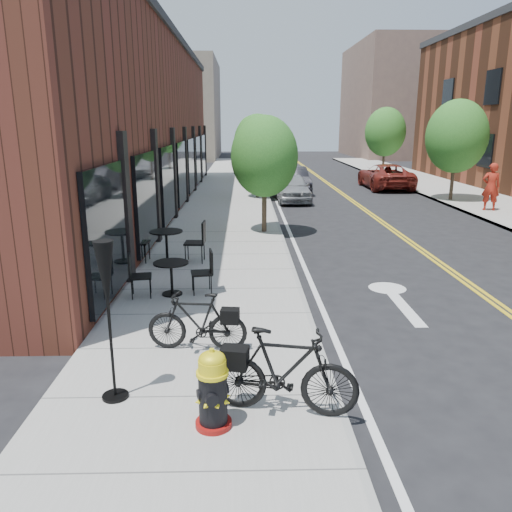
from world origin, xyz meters
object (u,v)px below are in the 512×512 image
object	(u,v)px
bicycle_right	(284,372)
bistro_set_c	(167,242)
fire_hydrant	(213,390)
patio_umbrella	(107,288)
parked_car_a	(291,187)
pedestrian	(491,187)
parked_car_c	(273,167)
bicycle_left	(197,322)
bistro_set_b	(171,273)
parked_car_b	(293,180)
parked_car_far	(385,176)

from	to	relation	value
bicycle_right	bistro_set_c	world-z (taller)	bicycle_right
fire_hydrant	bistro_set_c	world-z (taller)	bistro_set_c
bistro_set_c	patio_umbrella	distance (m)	6.84
bistro_set_c	patio_umbrella	bearing A→B (deg)	-84.29
parked_car_a	pedestrian	xyz separation A→B (m)	(7.97, -3.47, 0.43)
bistro_set_c	parked_car_c	bearing A→B (deg)	83.14
bicycle_left	pedestrian	bearing A→B (deg)	146.06
bistro_set_b	pedestrian	bearing A→B (deg)	31.76
parked_car_b	pedestrian	xyz separation A→B (m)	(7.57, -6.75, 0.43)
fire_hydrant	bicycle_right	xyz separation A→B (m)	(0.86, 0.28, 0.08)
parked_car_c	bicycle_left	bearing A→B (deg)	-88.45
bistro_set_b	parked_car_far	distance (m)	20.92
bicycle_left	parked_car_a	bearing A→B (deg)	175.78
parked_car_a	parked_car_far	xyz separation A→B (m)	(5.85, 4.73, 0.04)
parked_car_a	parked_car_b	bearing A→B (deg)	80.66
bistro_set_c	pedestrian	size ratio (longest dim) A/B	1.02
bicycle_right	bistro_set_c	size ratio (longest dim) A/B	0.93
patio_umbrella	fire_hydrant	bearing A→B (deg)	-26.84
bistro_set_b	parked_car_b	xyz separation A→B (m)	(4.24, 17.10, 0.09)
bistro_set_c	patio_umbrella	world-z (taller)	patio_umbrella
fire_hydrant	parked_car_c	distance (m)	30.76
patio_umbrella	parked_car_far	world-z (taller)	patio_umbrella
parked_car_c	parked_car_a	bearing A→B (deg)	-81.75
fire_hydrant	bicycle_right	bearing A→B (deg)	-1.95
patio_umbrella	parked_car_a	world-z (taller)	patio_umbrella
bicycle_left	patio_umbrella	world-z (taller)	patio_umbrella
bistro_set_b	parked_car_b	bearing A→B (deg)	66.62
bicycle_left	parked_car_a	xyz separation A→B (m)	(3.06, 16.52, 0.07)
fire_hydrant	parked_car_a	distance (m)	18.82
fire_hydrant	parked_car_b	bearing A→B (deg)	62.24
parked_car_a	bistro_set_b	bearing A→B (deg)	-107.94
bistro_set_b	parked_car_a	xyz separation A→B (m)	(3.84, 13.82, 0.08)
bicycle_right	pedestrian	distance (m)	17.82
patio_umbrella	parked_car_a	bearing A→B (deg)	77.34
bicycle_left	patio_umbrella	distance (m)	2.03
fire_hydrant	patio_umbrella	size ratio (longest dim) A/B	0.47
bistro_set_c	parked_car_far	distance (m)	18.89
parked_car_a	pedestrian	distance (m)	8.70
parked_car_b	parked_car_c	distance (m)	8.77
pedestrian	bicycle_left	bearing A→B (deg)	64.45
parked_car_a	parked_car_c	distance (m)	12.04
fire_hydrant	bistro_set_c	bearing A→B (deg)	82.72
bicycle_right	bistro_set_b	distance (m)	4.97
parked_car_a	parked_car_b	world-z (taller)	parked_car_b
bistro_set_b	fire_hydrant	bearing A→B (deg)	-85.94
bicycle_right	parked_car_far	xyz separation A→B (m)	(7.67, 23.08, 0.02)
bicycle_right	parked_car_a	distance (m)	18.45
fire_hydrant	bicycle_left	bearing A→B (deg)	80.30
fire_hydrant	bistro_set_b	bearing A→B (deg)	83.76
bistro_set_b	parked_car_a	bearing A→B (deg)	65.01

